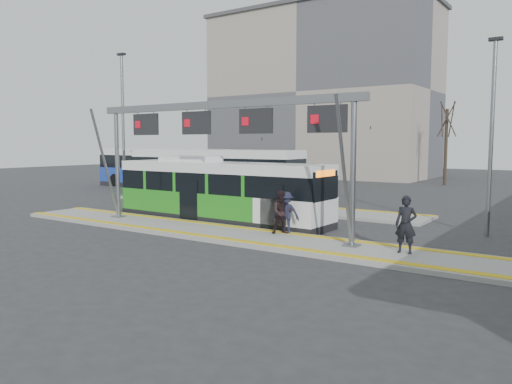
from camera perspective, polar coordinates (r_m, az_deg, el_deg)
ground at (r=20.10m, az=-4.05°, el=-4.92°), size 120.00×120.00×0.00m
platform_main at (r=20.09m, az=-4.05°, el=-4.71°), size 22.00×3.00×0.15m
platform_second at (r=28.79m, az=-0.30°, el=-1.56°), size 20.00×3.00×0.15m
tactile_main at (r=20.07m, az=-4.05°, el=-4.47°), size 22.00×2.65×0.02m
tactile_second at (r=29.73m, az=0.97°, el=-1.17°), size 20.00×0.35×0.02m
gantry at (r=20.19m, az=-4.45°, el=7.39°), size 13.00×1.68×5.20m
apartment_block at (r=58.05m, az=7.61°, el=11.04°), size 24.50×12.50×18.40m
hero_bus at (r=23.51m, az=-4.21°, el=0.05°), size 11.13×2.52×3.05m
bg_bus_green at (r=34.45m, az=-4.88°, el=2.13°), size 12.99×3.25×3.22m
bg_bus_blue at (r=41.82m, az=-10.74°, el=2.65°), size 12.29×2.82×3.20m
passenger_a at (r=16.65m, az=16.76°, el=-3.57°), size 0.71×0.50×1.86m
passenger_b at (r=19.33m, az=3.01°, el=-2.34°), size 1.04×1.02×1.70m
passenger_c at (r=19.48m, az=3.47°, el=-2.37°), size 1.17×0.85×1.63m
tree_left at (r=49.75m, az=13.50°, el=9.02°), size 1.40×1.40×8.92m
tree_mid at (r=46.57m, az=20.98°, el=7.72°), size 1.40×1.40×7.50m
tree_far at (r=55.25m, az=1.23°, el=7.42°), size 1.40×1.40×7.15m
lamp_west at (r=29.58m, az=-14.94°, el=7.21°), size 0.50×0.25×8.70m
lamp_east at (r=21.47m, az=25.33°, el=6.17°), size 0.50×0.25×7.67m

